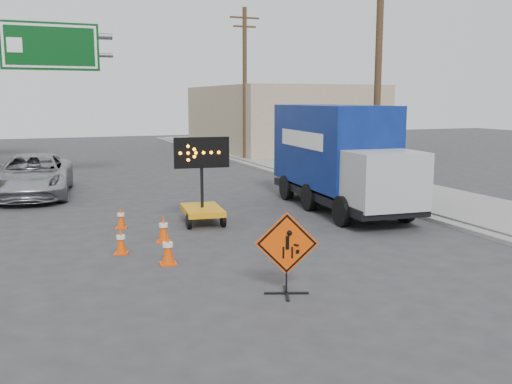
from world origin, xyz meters
TOP-DOWN VIEW (x-y plane):
  - ground at (0.00, 0.00)m, footprint 100.00×100.00m
  - curb_right at (7.20, 15.00)m, footprint 0.40×60.00m
  - sidewalk_right at (9.50, 15.00)m, footprint 4.00×60.00m
  - building_right_far at (13.00, 30.00)m, footprint 10.00×14.00m
  - highway_gantry at (-4.43, 17.96)m, footprint 6.18×0.38m
  - utility_pole_near at (8.00, 10.00)m, footprint 1.80×0.26m
  - utility_pole_far at (8.00, 24.00)m, footprint 1.80×0.26m
  - construction_sign at (0.21, 1.16)m, footprint 1.14×0.82m
  - arrow_board at (0.51, 7.82)m, footprint 1.64×1.94m
  - pickup_truck at (-4.12, 14.83)m, footprint 3.33×6.06m
  - box_truck at (5.43, 8.31)m, footprint 2.80×7.50m
  - cone_a at (-1.43, 3.97)m, footprint 0.39×0.39m
  - cone_b at (-2.28, 5.28)m, footprint 0.41×0.41m
  - cone_c at (-1.07, 6.03)m, footprint 0.46×0.46m
  - cone_d at (-1.86, 8.06)m, footprint 0.40×0.40m

SIDE VIEW (x-z plane):
  - ground at x=0.00m, z-range 0.00..0.00m
  - curb_right at x=7.20m, z-range 0.00..0.12m
  - sidewalk_right at x=9.50m, z-range 0.00..0.15m
  - cone_d at x=-1.86m, z-range 0.00..0.64m
  - cone_b at x=-2.28m, z-range 0.00..0.65m
  - cone_c at x=-1.07m, z-range 0.00..0.71m
  - cone_a at x=-1.43m, z-range 0.00..0.72m
  - arrow_board at x=0.51m, z-range -0.71..1.89m
  - pickup_truck at x=-4.12m, z-range 0.00..1.61m
  - construction_sign at x=0.21m, z-range 0.05..1.65m
  - box_truck at x=5.43m, z-range -0.16..3.33m
  - building_right_far at x=13.00m, z-range 0.00..4.60m
  - utility_pole_near at x=8.00m, z-range 0.18..9.18m
  - utility_pole_far at x=8.00m, z-range 0.18..9.18m
  - highway_gantry at x=-4.43m, z-range 1.62..8.52m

